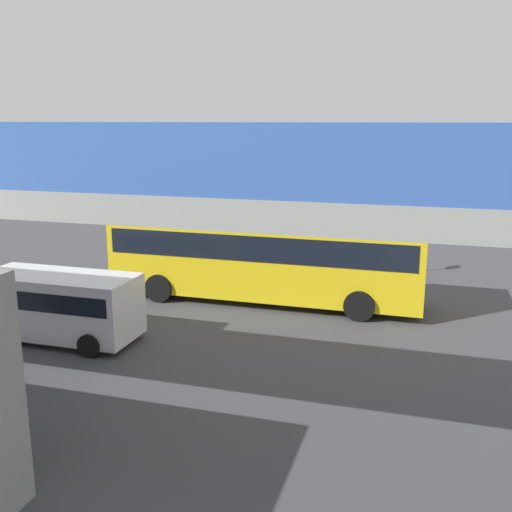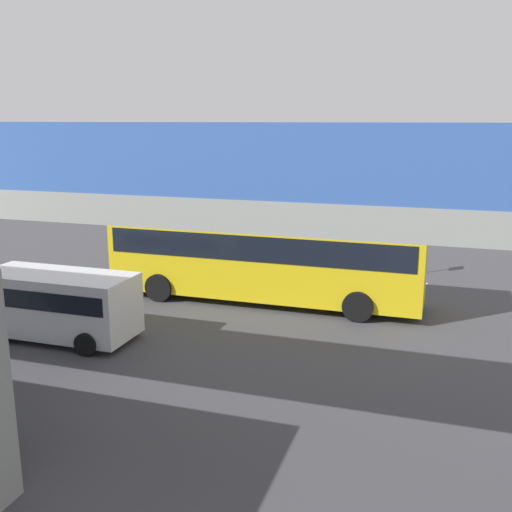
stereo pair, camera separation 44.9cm
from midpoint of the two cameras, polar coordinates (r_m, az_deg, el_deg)
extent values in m
plane|color=#424247|center=(23.16, 4.15, -3.48)|extent=(80.00, 80.00, 0.00)
cube|color=yellow|center=(21.59, 1.37, 0.04)|extent=(11.50, 2.55, 2.86)
cube|color=black|center=(21.47, 1.38, 1.38)|extent=(11.04, 2.59, 0.90)
cube|color=white|center=(21.33, 1.39, 3.47)|extent=(11.27, 2.58, 0.20)
cube|color=black|center=(23.77, -12.07, 1.81)|extent=(0.04, 2.24, 1.20)
cylinder|color=black|center=(22.07, -8.82, -3.04)|extent=(1.04, 0.30, 1.04)
cylinder|color=black|center=(24.28, -6.13, -1.46)|extent=(1.04, 0.30, 1.04)
cylinder|color=black|center=(19.97, 10.49, -4.84)|extent=(1.04, 0.30, 1.04)
cylinder|color=black|center=(22.39, 11.37, -2.91)|extent=(1.04, 0.30, 1.04)
cube|color=silver|center=(18.95, -18.01, -4.37)|extent=(4.80, 1.95, 1.86)
cube|color=black|center=(18.85, -18.09, -3.33)|extent=(4.42, 1.98, 0.56)
cylinder|color=black|center=(20.84, -19.85, -5.17)|extent=(0.68, 0.22, 0.68)
cylinder|color=black|center=(17.58, -15.46, -8.25)|extent=(0.68, 0.22, 0.68)
cylinder|color=black|center=(19.12, -12.26, -6.31)|extent=(0.68, 0.22, 0.68)
cylinder|color=#2D2D38|center=(23.59, 8.71, -2.22)|extent=(0.32, 0.32, 0.85)
cylinder|color=navy|center=(23.40, 8.78, -0.39)|extent=(0.38, 0.38, 0.70)
sphere|color=tan|center=(23.29, 8.82, 0.76)|extent=(0.22, 0.22, 0.22)
cylinder|color=slate|center=(25.75, 14.03, 1.07)|extent=(0.08, 0.08, 2.80)
cube|color=yellow|center=(25.55, 14.17, 3.48)|extent=(0.04, 0.60, 0.60)
cube|color=silver|center=(25.32, 14.55, -2.42)|extent=(2.00, 0.20, 0.01)
cube|color=silver|center=(25.83, 5.67, -1.75)|extent=(2.00, 0.20, 0.01)
cube|color=silver|center=(26.93, -2.67, -1.08)|extent=(2.00, 0.20, 0.01)
cube|color=gray|center=(10.88, -11.04, 5.47)|extent=(30.31, 2.60, 0.50)
cube|color=#3359A5|center=(11.91, -8.27, 10.08)|extent=(30.31, 0.08, 1.10)
cube|color=#3359A5|center=(9.73, -14.82, 9.14)|extent=(30.31, 0.08, 1.10)
camera|label=1|loc=(0.22, -89.42, 0.14)|focal=41.23mm
camera|label=2|loc=(0.22, 90.58, -0.14)|focal=41.23mm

